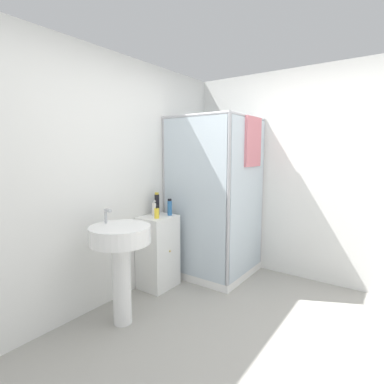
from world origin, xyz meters
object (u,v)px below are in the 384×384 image
(lotion_bottle_white, at_px, (154,209))
(shampoo_bottle_blue, at_px, (170,207))
(shampoo_bottle_tall_black, at_px, (157,204))
(sink, at_px, (121,250))
(soap_dispenser, at_px, (157,213))

(lotion_bottle_white, bearing_deg, shampoo_bottle_blue, -52.90)
(shampoo_bottle_blue, distance_m, lotion_bottle_white, 0.18)
(shampoo_bottle_tall_black, distance_m, lotion_bottle_white, 0.08)
(sink, distance_m, lotion_bottle_white, 0.84)
(soap_dispenser, xyz_separation_m, shampoo_bottle_blue, (0.20, -0.02, 0.03))
(shampoo_bottle_tall_black, relative_size, lotion_bottle_white, 1.47)
(soap_dispenser, bearing_deg, sink, -165.40)
(sink, height_order, soap_dispenser, sink)
(shampoo_bottle_tall_black, relative_size, shampoo_bottle_blue, 1.34)
(soap_dispenser, height_order, shampoo_bottle_blue, shampoo_bottle_blue)
(shampoo_bottle_tall_black, height_order, shampoo_bottle_blue, shampoo_bottle_tall_black)
(shampoo_bottle_blue, bearing_deg, shampoo_bottle_tall_black, 104.75)
(soap_dispenser, xyz_separation_m, shampoo_bottle_tall_black, (0.15, 0.14, 0.07))
(sink, height_order, lotion_bottle_white, sink)
(sink, distance_m, soap_dispenser, 0.71)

